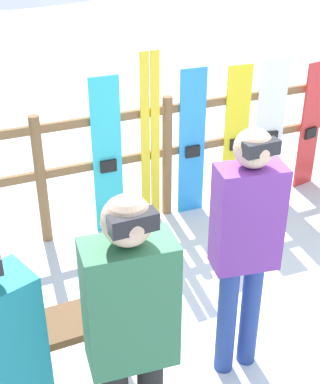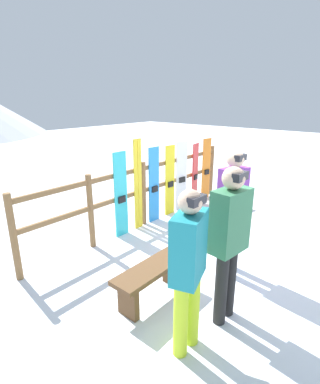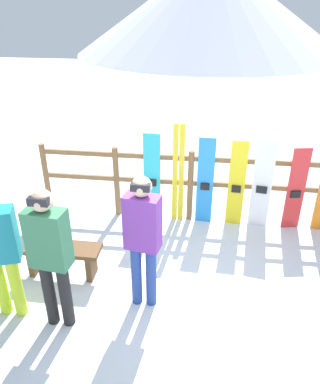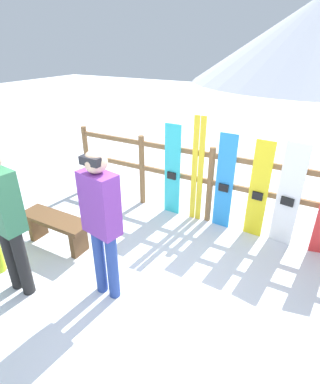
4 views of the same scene
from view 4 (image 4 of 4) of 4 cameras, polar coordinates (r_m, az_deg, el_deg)
name	(u,v)px [view 4 (image 4 of 4)]	position (r m, az deg, el deg)	size (l,w,h in m)	color
ground_plane	(145,300)	(3.75, -2.88, -19.79)	(40.00, 40.00, 0.00)	white
fence	(210,179)	(4.85, 9.59, 2.42)	(5.27, 0.10, 1.29)	brown
bench	(56,225)	(4.62, -19.19, -6.04)	(1.11, 0.36, 0.47)	brown
person_purple	(101,217)	(3.23, -11.15, -4.64)	(0.45, 0.30, 1.81)	navy
person_plaid_green	(4,214)	(3.63, -27.58, -3.75)	(0.47, 0.29, 1.82)	black
snowboard_cyan	(172,171)	(5.02, 2.36, 4.01)	(0.29, 0.06, 1.58)	#2DBFCC
ski_pair_yellow	(197,171)	(4.82, 7.15, 4.02)	(0.19, 0.02, 1.76)	yellow
snowboard_blue	(224,183)	(4.72, 12.18, 1.71)	(0.28, 0.06, 1.55)	#288CE0
snowboard_yellow	(259,191)	(4.63, 18.26, 0.20)	(0.28, 0.07, 1.52)	yellow
snowboard_white	(289,196)	(4.58, 23.28, -0.74)	(0.32, 0.09, 1.56)	white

